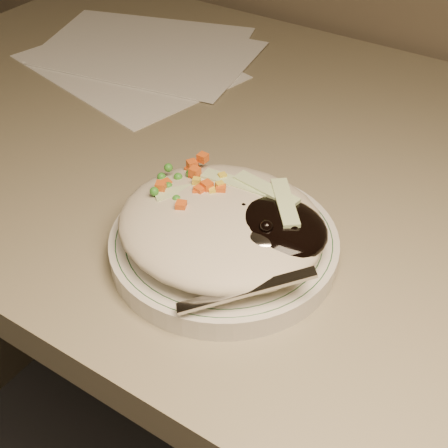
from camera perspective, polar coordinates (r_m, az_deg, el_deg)
The scene contains 5 objects.
desk at distance 0.83m, azimuth 9.73°, elevation -7.11°, with size 1.40×0.70×0.74m.
plate at distance 0.58m, azimuth 0.00°, elevation -1.96°, with size 0.21×0.21×0.02m, color silver.
plate_rim at distance 0.58m, azimuth 0.00°, elevation -1.22°, with size 0.20×0.20×0.00m.
meal at distance 0.56m, azimuth 0.32°, elevation 0.25°, with size 0.21×0.19×0.05m.
papers at distance 0.97m, azimuth -7.59°, elevation 15.13°, with size 0.37×0.35×0.00m.
Camera 1 is at (0.19, 0.83, 1.14)m, focal length 50.00 mm.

